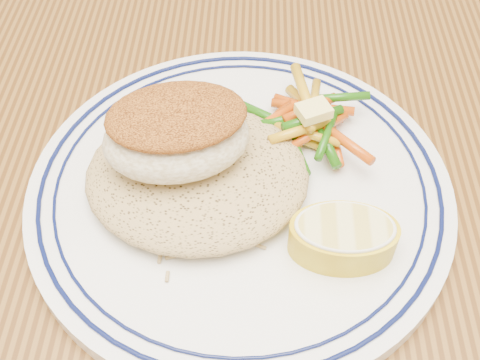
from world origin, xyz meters
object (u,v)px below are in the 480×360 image
object	(u,v)px
fish_fillet	(176,133)
vegetable_pile	(303,122)
rice_pilaf	(197,171)
lemon_wedge	(343,236)
dining_table	(236,282)
plate	(240,190)

from	to	relation	value
fish_fillet	vegetable_pile	world-z (taller)	fish_fillet
rice_pilaf	lemon_wedge	xyz separation A→B (m)	(0.09, -0.05, -0.00)
rice_pilaf	vegetable_pile	distance (m)	0.09
dining_table	fish_fillet	bearing A→B (deg)	158.73
fish_fillet	lemon_wedge	xyz separation A→B (m)	(0.11, -0.05, -0.03)
fish_fillet	dining_table	bearing A→B (deg)	-21.27
fish_fillet	vegetable_pile	bearing A→B (deg)	28.76
dining_table	vegetable_pile	distance (m)	0.15
vegetable_pile	dining_table	bearing A→B (deg)	-128.01
fish_fillet	vegetable_pile	size ratio (longest dim) A/B	1.04
plate	dining_table	bearing A→B (deg)	-106.00
vegetable_pile	lemon_wedge	xyz separation A→B (m)	(0.02, -0.10, 0.00)
vegetable_pile	lemon_wedge	distance (m)	0.10
dining_table	plate	distance (m)	0.11
plate	vegetable_pile	distance (m)	0.07
plate	rice_pilaf	xyz separation A→B (m)	(-0.03, -0.00, 0.02)
plate	fish_fillet	world-z (taller)	fish_fillet
fish_fillet	lemon_wedge	bearing A→B (deg)	-27.29
plate	vegetable_pile	bearing A→B (deg)	48.18
fish_fillet	lemon_wedge	world-z (taller)	fish_fillet
dining_table	fish_fillet	size ratio (longest dim) A/B	14.04
rice_pilaf	lemon_wedge	world-z (taller)	rice_pilaf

